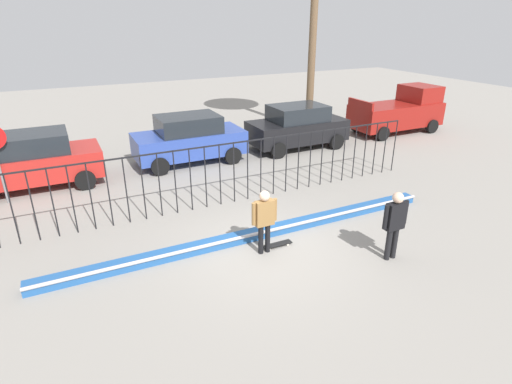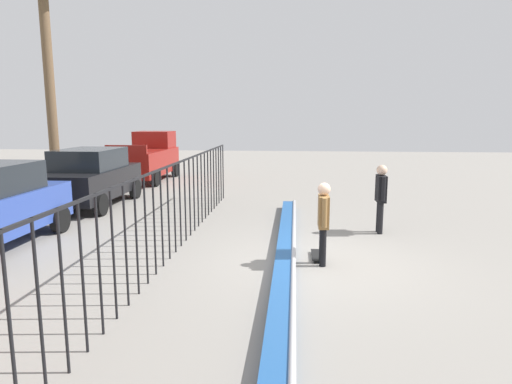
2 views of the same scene
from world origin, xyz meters
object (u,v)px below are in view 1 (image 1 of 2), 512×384
at_px(parked_car_black, 297,126).
at_px(skateboarder, 264,216).
at_px(skateboard, 277,244).
at_px(parked_car_red, 33,160).
at_px(pickup_truck, 399,111).
at_px(camera_operator, 395,220).
at_px(parked_car_blue, 189,139).

bearing_deg(parked_car_black, skateboarder, -127.97).
xyz_separation_m(skateboard, parked_car_red, (-5.47, 7.17, 0.91)).
distance_m(parked_car_black, pickup_truck, 6.06).
relative_size(skateboarder, skateboard, 2.08).
xyz_separation_m(camera_operator, parked_car_blue, (-2.13, 9.10, -0.08)).
bearing_deg(parked_car_blue, parked_car_black, -6.25).
xyz_separation_m(skateboard, parked_car_blue, (0.07, 7.40, 0.91)).
xyz_separation_m(skateboarder, skateboard, (0.43, 0.10, -0.94)).
relative_size(parked_car_black, pickup_truck, 0.91).
relative_size(skateboard, parked_car_red, 0.19).
relative_size(skateboard, parked_car_blue, 0.19).
relative_size(skateboarder, pickup_truck, 0.35).
bearing_deg(parked_car_black, parked_car_red, 178.68).
height_order(skateboard, parked_car_blue, parked_car_blue).
bearing_deg(skateboard, parked_car_blue, 106.59).
xyz_separation_m(parked_car_red, parked_car_black, (10.43, 0.05, 0.00)).
xyz_separation_m(skateboarder, parked_car_red, (-5.04, 7.26, -0.03)).
distance_m(skateboarder, parked_car_black, 9.08).
relative_size(skateboarder, parked_car_black, 0.39).
height_order(parked_car_red, parked_car_blue, same).
bearing_deg(skateboard, pickup_truck, 50.84).
relative_size(skateboarder, parked_car_red, 0.39).
height_order(skateboard, pickup_truck, pickup_truck).
relative_size(camera_operator, parked_car_red, 0.41).
bearing_deg(camera_operator, skateboarder, -12.44).
bearing_deg(pickup_truck, parked_car_black, 176.50).
height_order(skateboard, camera_operator, camera_operator).
distance_m(skateboard, pickup_truck, 13.28).
xyz_separation_m(skateboarder, camera_operator, (2.63, -1.60, 0.05)).
bearing_deg(parked_car_blue, parked_car_red, 178.48).
height_order(skateboarder, skateboard, skateboarder).
distance_m(camera_operator, pickup_truck, 12.64).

